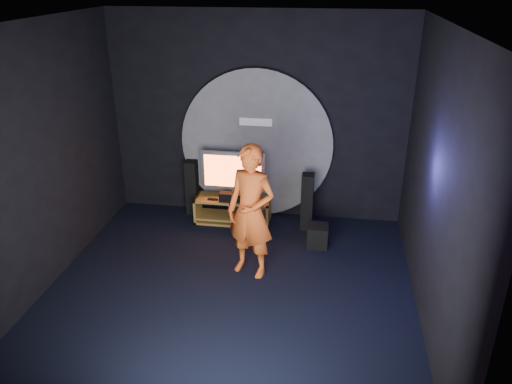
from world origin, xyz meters
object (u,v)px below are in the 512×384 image
tv (233,173)px  tower_speaker_left (192,187)px  media_console (233,212)px  tower_speaker_right (307,202)px  subwoofer (318,236)px  player (251,212)px

tv → tower_speaker_left: tv is taller
media_console → tower_speaker_right: (1.27, -0.05, 0.30)m
tv → subwoofer: tv is taller
media_console → tower_speaker_right: tower_speaker_right is taller
tv → tower_speaker_right: size_ratio=1.10×
tv → subwoofer: bearing=-24.3°
subwoofer → player: bearing=-135.7°
media_console → tv: bearing=96.4°
tower_speaker_right → subwoofer: (0.22, -0.55, -0.32)m
tv → player: size_ratio=0.56×
player → media_console: bearing=129.6°
tower_speaker_right → media_console: bearing=177.6°
media_console → player: player is taller
tv → player: bearing=-70.1°
media_console → player: (0.56, -1.50, 0.77)m
tv → subwoofer: (1.49, -0.67, -0.72)m
media_console → tower_speaker_right: 1.30m
tower_speaker_left → tower_speaker_right: (2.06, -0.29, 0.00)m
tower_speaker_left → subwoofer: size_ratio=2.79×
media_console → tower_speaker_left: size_ratio=1.30×
subwoofer → player: player is taller
tv → player: 1.67m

